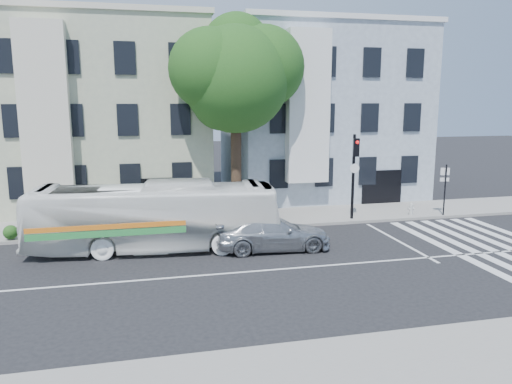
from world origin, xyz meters
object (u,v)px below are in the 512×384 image
object	(u,v)px
traffic_signal	(354,166)
fire_hydrant	(411,209)
sedan	(272,233)
bus	(155,217)

from	to	relation	value
traffic_signal	fire_hydrant	world-z (taller)	traffic_signal
sedan	traffic_signal	xyz separation A→B (m)	(5.53, 3.91, 2.28)
bus	sedan	bearing A→B (deg)	-96.65
bus	fire_hydrant	world-z (taller)	bus
sedan	fire_hydrant	xyz separation A→B (m)	(9.08, 4.05, -0.25)
fire_hydrant	bus	bearing A→B (deg)	-167.99
bus	fire_hydrant	size ratio (longest dim) A/B	16.01
bus	sedan	xyz separation A→B (m)	(4.96, -1.06, -0.76)
bus	fire_hydrant	xyz separation A→B (m)	(14.04, 2.99, -1.00)
bus	fire_hydrant	distance (m)	14.39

